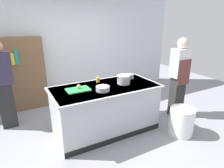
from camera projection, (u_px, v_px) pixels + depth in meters
ground_plane at (106, 129)px, 3.80m from camera, size 10.00×10.00×0.00m
back_wall at (69, 42)px, 5.06m from camera, size 6.40×0.12×3.00m
counter_island at (106, 108)px, 3.65m from camera, size 1.98×0.98×0.90m
cutting_board at (78, 90)px, 3.33m from camera, size 0.40×0.28×0.02m
onion at (79, 87)px, 3.34m from camera, size 0.08×0.08×0.08m
stock_pot at (124, 80)px, 3.64m from camera, size 0.31×0.25×0.17m
sauce_pan at (130, 76)px, 3.99m from camera, size 0.23×0.16×0.09m
mixing_bowl at (103, 89)px, 3.29m from camera, size 0.24×0.24×0.08m
juice_cup at (98, 80)px, 3.74m from camera, size 0.07×0.07×0.10m
trash_bin at (181, 121)px, 3.58m from camera, size 0.45×0.45×0.52m
person_chef at (179, 76)px, 4.11m from camera, size 0.38×0.25×1.72m
person_guest at (3, 84)px, 3.64m from camera, size 0.38×0.24×1.72m
bookshelf at (20, 75)px, 4.43m from camera, size 1.10×0.31×1.70m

